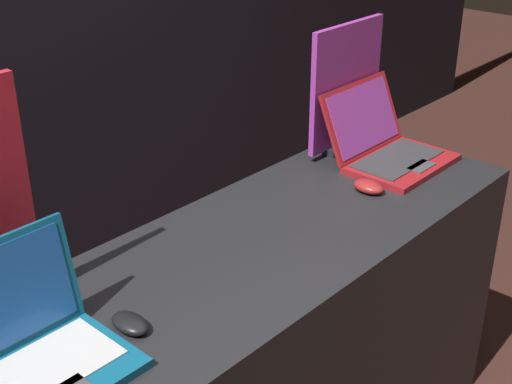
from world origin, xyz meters
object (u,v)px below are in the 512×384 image
(laptop_front, at_px, (25,348))
(laptop_back, at_px, (386,145))
(mouse_front, at_px, (130,323))
(mouse_back, at_px, (369,187))
(promo_stand_back, at_px, (346,90))

(laptop_front, distance_m, laptop_back, 1.36)
(mouse_front, relative_size, mouse_back, 1.01)
(laptop_front, bearing_deg, laptop_back, 2.00)
(promo_stand_back, bearing_deg, laptop_back, -90.00)
(mouse_front, bearing_deg, laptop_front, 169.72)
(mouse_front, distance_m, laptop_back, 1.14)
(laptop_front, distance_m, mouse_front, 0.23)
(laptop_back, height_order, mouse_back, laptop_back)
(laptop_front, relative_size, mouse_back, 3.58)
(laptop_front, height_order, laptop_back, laptop_front)
(promo_stand_back, bearing_deg, mouse_front, -167.06)
(laptop_front, bearing_deg, promo_stand_back, 9.20)
(laptop_front, xyz_separation_m, laptop_back, (1.36, 0.05, -0.00))
(laptop_front, distance_m, mouse_back, 1.13)
(mouse_front, height_order, mouse_back, mouse_back)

